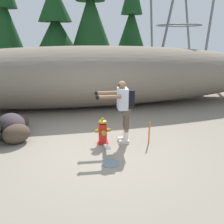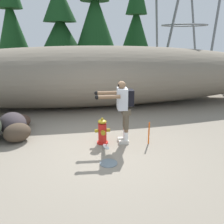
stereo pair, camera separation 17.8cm
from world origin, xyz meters
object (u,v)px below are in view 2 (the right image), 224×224
(boulder_large, at_px, (13,124))
(boulder_outlier, at_px, (21,121))
(fire_hydrant, at_px, (102,132))
(utility_worker, at_px, (123,105))
(survey_stake, at_px, (149,133))
(boulder_small, at_px, (17,133))

(boulder_large, height_order, boulder_outlier, boulder_large)
(fire_hydrant, height_order, utility_worker, utility_worker)
(utility_worker, xyz_separation_m, survey_stake, (0.66, -0.20, -0.74))
(boulder_large, distance_m, survey_stake, 3.85)
(boulder_outlier, xyz_separation_m, survey_stake, (3.53, -1.82, 0.10))
(utility_worker, xyz_separation_m, boulder_large, (-2.97, 1.07, -0.73))
(boulder_outlier, bearing_deg, utility_worker, -29.43)
(survey_stake, bearing_deg, boulder_large, 160.60)
(boulder_outlier, bearing_deg, boulder_small, -83.35)
(survey_stake, bearing_deg, boulder_small, 168.15)
(fire_hydrant, bearing_deg, boulder_outlier, 145.89)
(boulder_outlier, height_order, survey_stake, survey_stake)
(utility_worker, bearing_deg, boulder_outlier, -25.77)
(fire_hydrant, distance_m, survey_stake, 1.21)
(fire_hydrant, height_order, boulder_large, fire_hydrant)
(fire_hydrant, relative_size, utility_worker, 0.43)
(utility_worker, relative_size, boulder_outlier, 2.80)
(boulder_small, distance_m, survey_stake, 3.48)
(fire_hydrant, height_order, boulder_small, fire_hydrant)
(fire_hydrant, xyz_separation_m, utility_worker, (0.52, -0.03, 0.72))
(utility_worker, height_order, boulder_outlier, utility_worker)
(fire_hydrant, xyz_separation_m, boulder_small, (-2.22, 0.48, -0.07))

